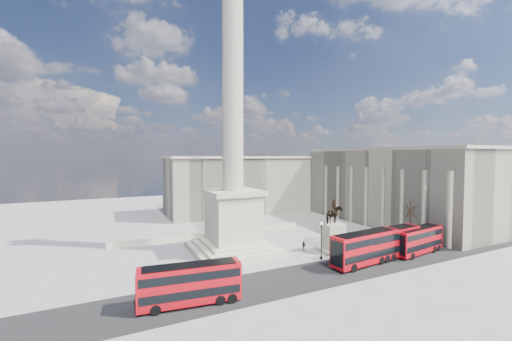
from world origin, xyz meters
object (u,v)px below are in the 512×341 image
object	(u,v)px
equestrian_statue	(333,233)
pedestrian_walking	(343,245)
red_bus_a	(191,284)
victorian_lamp	(321,237)
red_bus_b	(366,247)
red_bus_c	(391,242)
red_bus_d	(418,240)
nelsons_column	(233,178)
pedestrian_standing	(381,238)
pedestrian_crossing	(304,246)

from	to	relation	value
equestrian_statue	pedestrian_walking	distance (m)	3.15
red_bus_a	victorian_lamp	world-z (taller)	victorian_lamp
red_bus_b	red_bus_c	xyz separation A→B (m)	(6.06, 0.54, -0.08)
red_bus_a	red_bus_d	size ratio (longest dim) A/B	1.02
nelsons_column	red_bus_c	xyz separation A→B (m)	(22.04, -14.39, -10.36)
pedestrian_standing	pedestrian_crossing	distance (m)	16.29
victorian_lamp	pedestrian_crossing	bearing A→B (deg)	88.53
red_bus_a	red_bus_b	size ratio (longest dim) A/B	0.91
red_bus_c	equestrian_statue	world-z (taller)	equestrian_statue
red_bus_d	red_bus_c	bearing A→B (deg)	167.89
nelsons_column	pedestrian_crossing	xyz separation A→B (m)	(11.45, -4.85, -12.04)
red_bus_b	red_bus_d	bearing A→B (deg)	-5.49
red_bus_c	pedestrian_walking	xyz separation A→B (m)	(-4.24, 6.70, -1.68)
red_bus_b	victorian_lamp	world-z (taller)	victorian_lamp
red_bus_c	equestrian_statue	xyz separation A→B (m)	(-6.33, 6.70, 0.68)
red_bus_d	equestrian_statue	size ratio (longest dim) A/B	1.24
red_bus_a	victorian_lamp	size ratio (longest dim) A/B	1.90
red_bus_d	pedestrian_crossing	size ratio (longest dim) A/B	6.50
nelsons_column	pedestrian_walking	world-z (taller)	nelsons_column
red_bus_a	pedestrian_standing	xyz separation A→B (m)	(39.05, 8.74, -1.49)
red_bus_c	pedestrian_standing	world-z (taller)	red_bus_c
red_bus_b	equestrian_statue	distance (m)	7.27
red_bus_a	pedestrian_standing	size ratio (longest dim) A/B	6.29
pedestrian_standing	pedestrian_crossing	size ratio (longest dim) A/B	1.05
nelsons_column	victorian_lamp	distance (m)	17.76
equestrian_statue	pedestrian_standing	xyz separation A→B (m)	(11.83, 0.25, -2.32)
red_bus_c	equestrian_statue	size ratio (longest dim) A/B	1.33
victorian_lamp	pedestrian_standing	distance (m)	16.63
red_bus_c	pedestrian_crossing	bearing A→B (deg)	132.47
nelsons_column	red_bus_c	size ratio (longest dim) A/B	4.08
pedestrian_walking	pedestrian_standing	xyz separation A→B (m)	(9.73, 0.25, 0.04)
red_bus_c	pedestrian_walking	bearing A→B (deg)	116.78
red_bus_a	red_bus_d	distance (m)	39.55
nelsons_column	red_bus_b	xyz separation A→B (m)	(15.98, -14.93, -10.28)
pedestrian_walking	pedestrian_crossing	world-z (taller)	pedestrian_walking
red_bus_a	pedestrian_standing	bearing A→B (deg)	19.31
red_bus_d	nelsons_column	bearing A→B (deg)	144.62
nelsons_column	red_bus_d	world-z (taller)	nelsons_column
nelsons_column	pedestrian_crossing	world-z (taller)	nelsons_column
red_bus_c	pedestrian_crossing	xyz separation A→B (m)	(-10.59, 9.53, -1.68)
equestrian_statue	pedestrian_crossing	xyz separation A→B (m)	(-4.26, 2.83, -2.36)
red_bus_b	pedestrian_standing	distance (m)	13.88
nelsons_column	equestrian_statue	size ratio (longest dim) A/B	5.43
victorian_lamp	pedestrian_walking	xyz separation A→B (m)	(6.49, 2.31, -2.70)
red_bus_b	pedestrian_walking	world-z (taller)	red_bus_b
nelsons_column	victorian_lamp	world-z (taller)	nelsons_column
victorian_lamp	equestrian_statue	bearing A→B (deg)	27.78
nelsons_column	pedestrian_standing	distance (m)	30.94
red_bus_a	pedestrian_walking	world-z (taller)	red_bus_a
victorian_lamp	pedestrian_crossing	world-z (taller)	victorian_lamp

